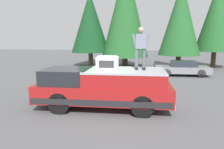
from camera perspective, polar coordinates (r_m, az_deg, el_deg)
name	(u,v)px	position (r m, az deg, el deg)	size (l,w,h in m)	color
ground_plane	(106,107)	(8.97, -1.62, -8.97)	(90.00, 90.00, 0.00)	#565659
pickup_truck	(104,88)	(8.67, -2.32, -3.63)	(2.01, 5.54, 1.65)	maroon
compressor_unit	(108,63)	(8.34, -1.22, 3.20)	(0.65, 0.84, 0.56)	silver
person_on_truck_bed	(141,47)	(8.45, 7.85, 7.44)	(0.29, 0.72, 1.69)	#4C515B
parked_car_grey	(182,68)	(17.32, 18.67, 1.62)	(1.64, 4.10, 1.16)	gray
conifer_far_left	(217,16)	(23.24, 26.75, 14.05)	(3.77, 3.77, 8.43)	#4C3826
conifer_left	(180,19)	(20.71, 18.19, 14.29)	(3.80, 3.80, 8.03)	#4C3826
conifer_center_left	(125,10)	(21.79, 3.70, 17.14)	(4.70, 4.70, 10.33)	#4C3826
conifer_center_right	(90,23)	(22.26, -6.01, 13.95)	(3.95, 3.95, 7.60)	#4C3826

